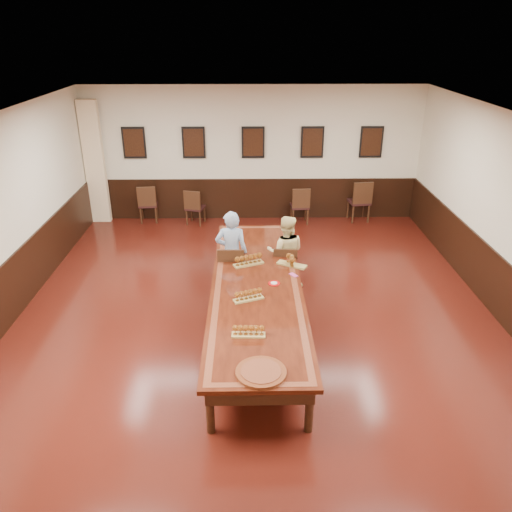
{
  "coord_description": "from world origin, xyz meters",
  "views": [
    {
      "loc": [
        -0.11,
        -6.85,
        4.4
      ],
      "look_at": [
        0.0,
        0.5,
        1.0
      ],
      "focal_mm": 35.0,
      "sensor_mm": 36.0,
      "label": 1
    }
  ],
  "objects_px": {
    "spare_chair_d": "(359,200)",
    "person_woman": "(286,253)",
    "spare_chair_a": "(148,203)",
    "spare_chair_c": "(300,205)",
    "chair_woman": "(285,268)",
    "chair_man": "(232,270)",
    "person_man": "(232,253)",
    "conference_table": "(256,292)",
    "spare_chair_b": "(195,206)",
    "carved_platter": "(261,372)"
  },
  "relations": [
    {
      "from": "spare_chair_b",
      "to": "carved_platter",
      "type": "bearing_deg",
      "value": 116.48
    },
    {
      "from": "person_woman",
      "to": "carved_platter",
      "type": "xyz_separation_m",
      "value": [
        -0.53,
        -3.49,
        0.08
      ]
    },
    {
      "from": "chair_man",
      "to": "spare_chair_d",
      "type": "height_order",
      "value": "spare_chair_d"
    },
    {
      "from": "chair_man",
      "to": "spare_chair_b",
      "type": "relative_size",
      "value": 1.11
    },
    {
      "from": "spare_chair_c",
      "to": "person_woman",
      "type": "distance_m",
      "value": 3.38
    },
    {
      "from": "chair_woman",
      "to": "spare_chair_d",
      "type": "distance_m",
      "value": 4.12
    },
    {
      "from": "spare_chair_a",
      "to": "spare_chair_b",
      "type": "xyz_separation_m",
      "value": [
        1.16,
        -0.18,
        -0.03
      ]
    },
    {
      "from": "spare_chair_a",
      "to": "person_woman",
      "type": "bearing_deg",
      "value": 126.66
    },
    {
      "from": "spare_chair_a",
      "to": "spare_chair_d",
      "type": "distance_m",
      "value": 5.16
    },
    {
      "from": "chair_man",
      "to": "carved_platter",
      "type": "relative_size",
      "value": 1.33
    },
    {
      "from": "chair_woman",
      "to": "spare_chair_b",
      "type": "xyz_separation_m",
      "value": [
        -1.94,
        3.4,
        -0.01
      ]
    },
    {
      "from": "chair_woman",
      "to": "spare_chair_a",
      "type": "xyz_separation_m",
      "value": [
        -3.1,
        3.58,
        0.02
      ]
    },
    {
      "from": "spare_chair_d",
      "to": "conference_table",
      "type": "height_order",
      "value": "spare_chair_d"
    },
    {
      "from": "spare_chair_c",
      "to": "conference_table",
      "type": "xyz_separation_m",
      "value": [
        -1.12,
        -4.61,
        0.15
      ]
    },
    {
      "from": "chair_woman",
      "to": "person_man",
      "type": "relative_size",
      "value": 0.58
    },
    {
      "from": "chair_woman",
      "to": "carved_platter",
      "type": "relative_size",
      "value": 1.22
    },
    {
      "from": "spare_chair_a",
      "to": "spare_chair_b",
      "type": "relative_size",
      "value": 1.07
    },
    {
      "from": "chair_woman",
      "to": "person_woman",
      "type": "distance_m",
      "value": 0.27
    },
    {
      "from": "chair_man",
      "to": "spare_chair_d",
      "type": "bearing_deg",
      "value": -127.81
    },
    {
      "from": "person_man",
      "to": "carved_platter",
      "type": "distance_m",
      "value": 3.35
    },
    {
      "from": "spare_chair_a",
      "to": "spare_chair_b",
      "type": "height_order",
      "value": "spare_chair_a"
    },
    {
      "from": "spare_chair_c",
      "to": "person_woman",
      "type": "relative_size",
      "value": 0.66
    },
    {
      "from": "spare_chair_d",
      "to": "conference_table",
      "type": "relative_size",
      "value": 0.21
    },
    {
      "from": "spare_chair_b",
      "to": "conference_table",
      "type": "relative_size",
      "value": 0.17
    },
    {
      "from": "person_man",
      "to": "spare_chair_d",
      "type": "bearing_deg",
      "value": -128.58
    },
    {
      "from": "spare_chair_d",
      "to": "person_man",
      "type": "distance_m",
      "value": 4.73
    },
    {
      "from": "person_man",
      "to": "conference_table",
      "type": "distance_m",
      "value": 1.21
    },
    {
      "from": "spare_chair_d",
      "to": "conference_table",
      "type": "distance_m",
      "value": 5.42
    },
    {
      "from": "spare_chair_a",
      "to": "spare_chair_d",
      "type": "xyz_separation_m",
      "value": [
        5.16,
        -0.02,
        0.05
      ]
    },
    {
      "from": "spare_chair_d",
      "to": "chair_woman",
      "type": "bearing_deg",
      "value": 52.95
    },
    {
      "from": "spare_chair_c",
      "to": "chair_man",
      "type": "bearing_deg",
      "value": 63.82
    },
    {
      "from": "person_man",
      "to": "chair_woman",
      "type": "bearing_deg",
      "value": -174.78
    },
    {
      "from": "chair_man",
      "to": "conference_table",
      "type": "height_order",
      "value": "chair_man"
    },
    {
      "from": "person_man",
      "to": "carved_platter",
      "type": "relative_size",
      "value": 2.12
    },
    {
      "from": "chair_woman",
      "to": "spare_chair_a",
      "type": "bearing_deg",
      "value": -44.09
    },
    {
      "from": "chair_man",
      "to": "person_woman",
      "type": "distance_m",
      "value": 1.02
    },
    {
      "from": "chair_man",
      "to": "spare_chair_d",
      "type": "xyz_separation_m",
      "value": [
        3.02,
        3.74,
        0.03
      ]
    },
    {
      "from": "person_woman",
      "to": "chair_man",
      "type": "bearing_deg",
      "value": 20.48
    },
    {
      "from": "conference_table",
      "to": "spare_chair_a",
      "type": "bearing_deg",
      "value": 118.28
    },
    {
      "from": "chair_woman",
      "to": "person_woman",
      "type": "bearing_deg",
      "value": -90.0
    },
    {
      "from": "spare_chair_d",
      "to": "person_woman",
      "type": "bearing_deg",
      "value": 52.38
    },
    {
      "from": "spare_chair_c",
      "to": "person_woman",
      "type": "bearing_deg",
      "value": 77.19
    },
    {
      "from": "chair_woman",
      "to": "conference_table",
      "type": "bearing_deg",
      "value": 70.82
    },
    {
      "from": "spare_chair_c",
      "to": "spare_chair_d",
      "type": "bearing_deg",
      "value": -177.15
    },
    {
      "from": "spare_chair_d",
      "to": "carved_platter",
      "type": "relative_size",
      "value": 1.41
    },
    {
      "from": "spare_chair_b",
      "to": "person_man",
      "type": "distance_m",
      "value": 3.62
    },
    {
      "from": "chair_man",
      "to": "person_man",
      "type": "bearing_deg",
      "value": -90.0
    },
    {
      "from": "person_woman",
      "to": "spare_chair_d",
      "type": "bearing_deg",
      "value": -115.57
    },
    {
      "from": "chair_man",
      "to": "person_man",
      "type": "height_order",
      "value": "person_man"
    },
    {
      "from": "chair_woman",
      "to": "person_man",
      "type": "xyz_separation_m",
      "value": [
        -0.95,
        -0.07,
        0.33
      ]
    }
  ]
}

